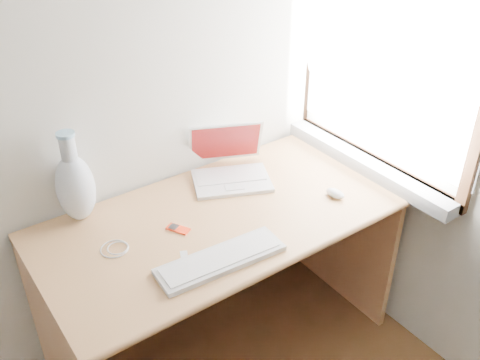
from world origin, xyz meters
TOP-DOWN VIEW (x-y plane):
  - window at (1.72, 1.30)m, footprint 0.11×0.99m
  - desk at (0.96, 1.46)m, footprint 1.44×0.72m
  - laptop at (1.14, 1.59)m, footprint 0.39×0.39m
  - external_keyboard at (0.81, 1.14)m, footprint 0.47×0.17m
  - mouse at (1.42, 1.20)m, footprint 0.06×0.09m
  - ipod at (0.78, 1.39)m, footprint 0.08×0.10m
  - cable_coil at (0.53, 1.42)m, footprint 0.12×0.12m
  - remote at (0.71, 1.23)m, footprint 0.05×0.07m
  - vase at (0.51, 1.67)m, footprint 0.15×0.15m

SIDE VIEW (x-z plane):
  - desk at x=0.96m, z-range 0.16..0.92m
  - remote at x=0.71m, z-range 0.76..0.77m
  - cable_coil at x=0.53m, z-range 0.76..0.77m
  - ipod at x=0.78m, z-range 0.76..0.77m
  - external_keyboard at x=0.81m, z-range 0.76..0.79m
  - mouse at x=1.42m, z-range 0.76..0.79m
  - laptop at x=1.14m, z-range 0.70..0.93m
  - vase at x=0.51m, z-range 0.73..1.10m
  - window at x=1.72m, z-range 0.72..1.83m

